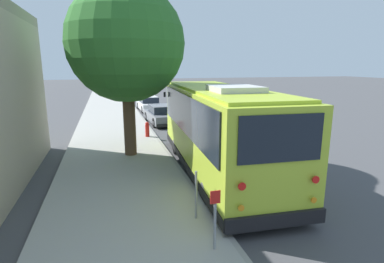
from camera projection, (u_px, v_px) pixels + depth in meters
The scene contains 12 objects.
ground_plane at pixel (220, 170), 11.56m from camera, with size 160.00×160.00×0.00m, color #474749.
sidewalk_slab at pixel (119, 178), 10.52m from camera, with size 80.00×4.35×0.15m, color #A3A099.
curb_strip at pixel (181, 172), 11.12m from camera, with size 80.00×0.14×0.15m, color gray.
shuttle_bus at pixel (218, 126), 11.00m from camera, with size 9.40×3.10×3.34m.
parked_sedan_gray at pixel (161, 115), 20.68m from camera, with size 4.33×1.92×1.27m.
parked_sedan_white at pixel (149, 104), 26.50m from camera, with size 4.35×1.80×1.26m.
street_tree at pixel (125, 35), 12.13m from camera, with size 4.77×4.77×7.77m.
sign_post_near at pixel (215, 219), 6.20m from camera, with size 0.06×0.22×1.32m.
sign_post_far at pixel (196, 195), 7.48m from camera, with size 0.06×0.06×1.26m.
fire_hydrant at pixel (147, 129), 16.23m from camera, with size 0.22×0.22×0.81m.
lane_stripe_mid at pixel (302, 169), 11.69m from camera, with size 2.40×0.14×0.01m, color silver.
lane_stripe_ahead at pixel (238, 135), 17.32m from camera, with size 2.40×0.14×0.01m, color silver.
Camera 1 is at (-10.23, 4.08, 3.96)m, focal length 28.00 mm.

